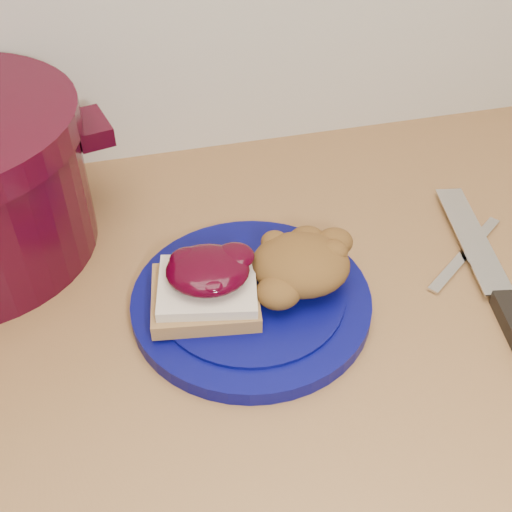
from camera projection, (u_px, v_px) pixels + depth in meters
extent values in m
cylinder|color=#05074F|center=(251.00, 301.00, 0.65)|extent=(0.29, 0.29, 0.02)
cube|color=olive|center=(205.00, 297.00, 0.62)|extent=(0.11, 0.10, 0.02)
cube|color=beige|center=(207.00, 286.00, 0.62)|extent=(0.11, 0.10, 0.01)
ellipsoid|color=black|center=(208.00, 270.00, 0.61)|extent=(0.10, 0.09, 0.02)
ellipsoid|color=brown|center=(301.00, 264.00, 0.64)|extent=(0.12, 0.11, 0.05)
cube|color=silver|center=(472.00, 237.00, 0.72)|extent=(0.06, 0.19, 0.00)
cube|color=silver|center=(466.00, 253.00, 0.71)|extent=(0.13, 0.10, 0.00)
cube|color=#320511|center=(90.00, 128.00, 0.70)|extent=(0.05, 0.07, 0.02)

